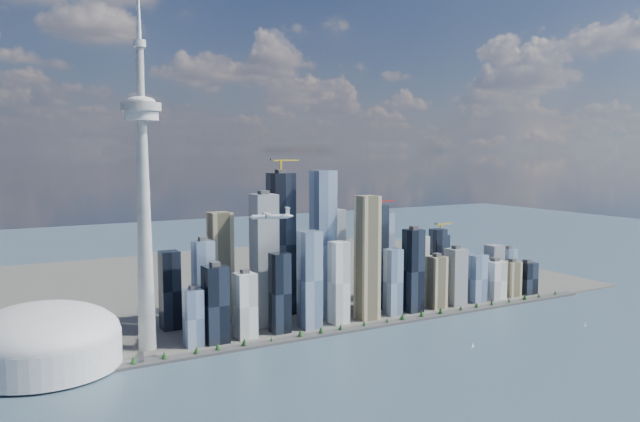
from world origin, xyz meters
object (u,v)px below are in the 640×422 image
needle_tower (143,191)px  sailboat_west (473,346)px  airplane (271,216)px  dome_stadium (44,340)px  sailboat_east (585,325)px

needle_tower → sailboat_west: (427.55, -223.79, -232.86)m
airplane → sailboat_west: (290.98, -83.76, -202.18)m
airplane → needle_tower: bearing=148.1°
needle_tower → dome_stadium: needle_tower is taller
needle_tower → sailboat_west: needle_tower is taller
dome_stadium → airplane: bearing=-25.2°
dome_stadium → airplane: 347.65m
airplane → sailboat_west: size_ratio=6.59×
dome_stadium → sailboat_east: dome_stadium is taller
sailboat_east → airplane: bearing=-169.1°
needle_tower → sailboat_east: size_ratio=55.01×
airplane → sailboat_west: 364.09m
dome_stadium → airplane: airplane is taller
needle_tower → airplane: needle_tower is taller
needle_tower → dome_stadium: 241.40m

